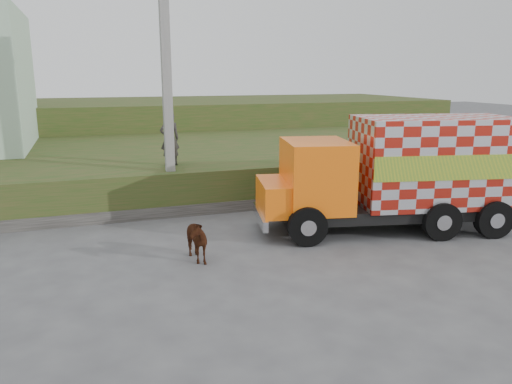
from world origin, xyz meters
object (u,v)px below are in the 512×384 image
object	(u,v)px
cow	(193,239)
pedestrian	(170,139)
cargo_truck	(400,173)
utility_pole	(167,94)

from	to	relation	value
cow	pedestrian	bearing A→B (deg)	76.73
cargo_truck	pedestrian	bearing A→B (deg)	151.82
utility_pole	cow	world-z (taller)	utility_pole
cargo_truck	cow	bearing A→B (deg)	-163.08
utility_pole	cargo_truck	size ratio (longest dim) A/B	0.98
cargo_truck	cow	distance (m)	6.74
cargo_truck	pedestrian	distance (m)	8.08
cargo_truck	pedestrian	world-z (taller)	cargo_truck
utility_pole	cow	size ratio (longest dim) A/B	5.81
pedestrian	utility_pole	bearing A→B (deg)	73.25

